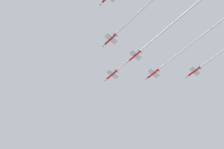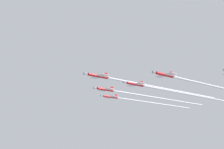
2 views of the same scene
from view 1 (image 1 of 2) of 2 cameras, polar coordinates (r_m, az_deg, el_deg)
jet_lead at (r=165.52m, az=6.86°, el=5.77°), size 28.50×81.98×2.42m
jet_port_inner at (r=154.19m, az=6.17°, el=12.94°), size 26.00×74.08×2.42m
jet_starboard_inner at (r=170.06m, az=15.19°, el=5.54°), size 27.62×79.21×2.42m
jet_port_outer at (r=160.95m, az=11.07°, el=9.12°), size 25.89×73.72×2.42m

